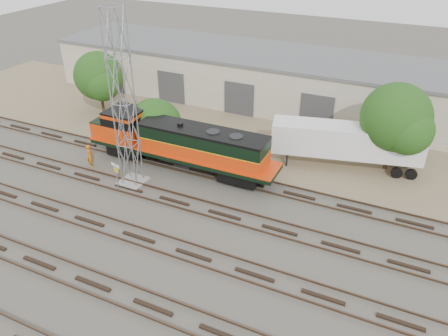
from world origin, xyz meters
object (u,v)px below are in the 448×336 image
at_px(worker, 90,156).
at_px(semi_trailer, 350,142).
at_px(locomotive, 178,143).
at_px(signal_tower, 124,106).

distance_m(worker, semi_trailer, 21.01).
distance_m(locomotive, semi_trailer, 13.71).
distance_m(locomotive, signal_tower, 5.84).
bearing_deg(signal_tower, worker, 171.82).
height_order(locomotive, signal_tower, signal_tower).
bearing_deg(locomotive, worker, -156.21).
relative_size(locomotive, worker, 8.21).
height_order(locomotive, semi_trailer, locomotive).
distance_m(signal_tower, semi_trailer, 17.74).
xyz_separation_m(worker, semi_trailer, (19.05, 8.77, 1.29)).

